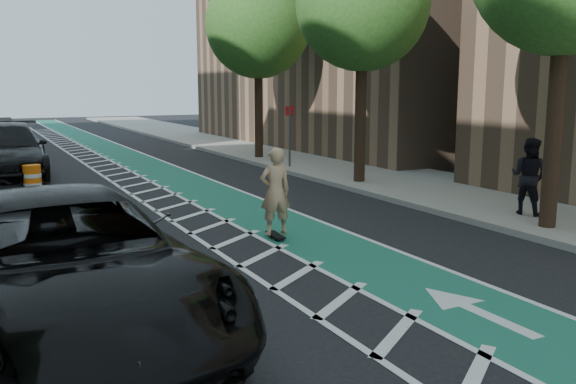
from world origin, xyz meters
TOP-DOWN VIEW (x-y plane):
  - ground at (0.00, 0.00)m, footprint 120.00×120.00m
  - bike_lane at (3.00, 10.00)m, footprint 2.00×90.00m
  - buffer_strip at (1.50, 10.00)m, footprint 1.40×90.00m
  - sidewalk_right at (9.50, 10.00)m, footprint 5.00×90.00m
  - curb_right at (7.05, 10.00)m, footprint 0.12×90.00m
  - tree_r_c at (7.90, 8.00)m, footprint 4.20×4.20m
  - tree_r_d at (7.90, 16.00)m, footprint 4.20×4.20m
  - sign_post at (7.60, 12.00)m, footprint 0.35×0.08m
  - skateboard at (2.30, 2.49)m, footprint 0.28×0.76m
  - skateboarder at (2.30, 2.49)m, footprint 0.72×0.51m
  - suv_near at (-2.40, -0.88)m, footprint 3.56×6.96m
  - suv_far at (-2.40, 14.00)m, footprint 3.21×6.98m
  - pedestrian at (8.57, 1.34)m, footprint 0.93×1.07m
  - barrel_a at (-2.20, 5.14)m, footprint 0.59×0.59m
  - barrel_b at (-1.80, 10.76)m, footprint 0.66×0.66m

SIDE VIEW (x-z plane):
  - ground at x=0.00m, z-range 0.00..0.00m
  - buffer_strip at x=1.50m, z-range 0.00..0.01m
  - bike_lane at x=3.00m, z-range 0.00..0.01m
  - sidewalk_right at x=9.50m, z-range 0.00..0.15m
  - curb_right at x=7.05m, z-range 0.00..0.16m
  - skateboard at x=2.30m, z-range 0.03..0.13m
  - barrel_a at x=-2.20m, z-range -0.02..0.78m
  - barrel_b at x=-1.80m, z-range -0.02..0.88m
  - suv_near at x=-2.40m, z-range 0.00..1.88m
  - suv_far at x=-2.40m, z-range 0.00..1.98m
  - skateboarder at x=2.30m, z-range 0.10..1.96m
  - pedestrian at x=8.57m, z-range 0.15..2.02m
  - sign_post at x=7.60m, z-range 0.11..2.59m
  - tree_r_c at x=7.90m, z-range 1.82..9.72m
  - tree_r_d at x=7.90m, z-range 1.82..9.72m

